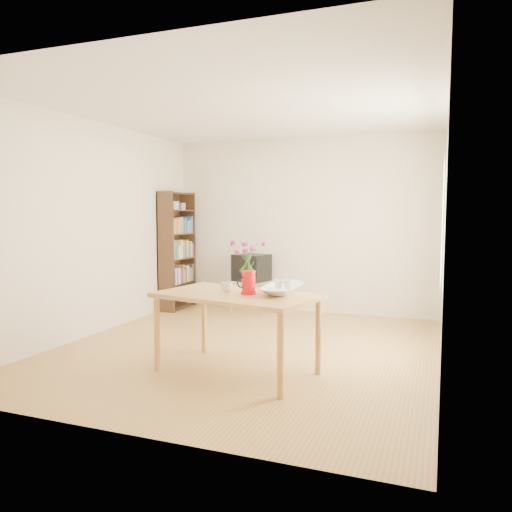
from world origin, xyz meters
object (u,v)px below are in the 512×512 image
at_px(television, 252,267).
at_px(pitcher, 249,283).
at_px(mug, 227,287).
at_px(bowl, 283,270).
at_px(table, 237,302).

bearing_deg(television, pitcher, -53.94).
height_order(mug, bowl, bowl).
relative_size(table, pitcher, 7.25).
xyz_separation_m(table, pitcher, (0.11, 0.02, 0.18)).
xyz_separation_m(bowl, television, (-1.30, 2.58, -0.30)).
height_order(pitcher, television, pitcher).
relative_size(pitcher, bowl, 0.47).
xyz_separation_m(table, bowl, (0.39, 0.19, 0.30)).
distance_m(table, bowl, 0.52).
height_order(bowl, television, bowl).
bearing_deg(pitcher, bowl, 64.95).
distance_m(mug, television, 2.84).
bearing_deg(table, television, 120.05).
distance_m(table, pitcher, 0.21).
distance_m(mug, bowl, 0.56).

